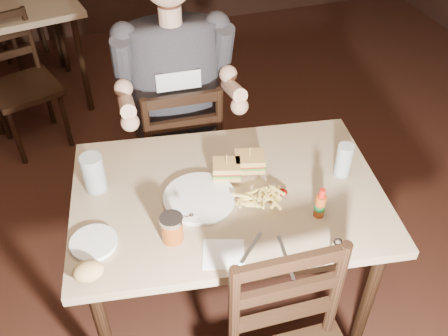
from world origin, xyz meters
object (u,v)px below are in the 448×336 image
object	(u,v)px
chair_far	(180,149)
bg_chair_near	(24,88)
glass_left	(94,173)
syrup_dispenser	(172,228)
bg_chair_far	(23,15)
side_plate	(94,243)
glass_right	(344,160)
bg_table	(14,14)
dinner_plate	(200,199)
main_table	(228,207)
diner	(175,68)
hot_sauce	(321,203)

from	to	relation	value
chair_far	bg_chair_near	bearing A→B (deg)	-47.25
glass_left	syrup_dispenser	size ratio (longest dim) A/B	1.48
bg_chair_far	side_plate	xyz separation A→B (m)	(0.31, -2.84, 0.33)
glass_right	glass_left	bearing A→B (deg)	167.65
bg_table	bg_chair_far	xyz separation A→B (m)	(0.00, 0.55, -0.24)
chair_far	dinner_plate	distance (m)	0.79
syrup_dispenser	glass_right	bearing A→B (deg)	18.43
main_table	glass_right	size ratio (longest dim) A/B	8.95
bg_table	glass_right	size ratio (longest dim) A/B	6.55
chair_far	bg_chair_far	bearing A→B (deg)	-66.42
glass_left	chair_far	bearing A→B (deg)	50.80
diner	dinner_plate	size ratio (longest dim) A/B	3.68
diner	syrup_dispenser	world-z (taller)	diner
syrup_dispenser	glass_left	bearing A→B (deg)	131.60
bg_chair_near	side_plate	world-z (taller)	bg_chair_near
chair_far	bg_chair_far	distance (m)	2.17
side_plate	hot_sauce	bearing A→B (deg)	-7.21
syrup_dispenser	bg_table	bearing A→B (deg)	111.71
bg_table	chair_far	world-z (taller)	chair_far
chair_far	side_plate	bearing A→B (deg)	62.15
dinner_plate	main_table	bearing A→B (deg)	6.35
bg_chair_far	glass_left	distance (m)	2.61
main_table	bg_table	distance (m)	2.33
main_table	glass_right	xyz separation A→B (m)	(0.46, -0.04, 0.15)
bg_table	chair_far	xyz separation A→B (m)	(0.78, -1.47, -0.23)
glass_left	syrup_dispenser	bearing A→B (deg)	-56.41
dinner_plate	glass_left	size ratio (longest dim) A/B	1.72
glass_left	main_table	bearing A→B (deg)	-19.55
glass_left	bg_chair_near	bearing A→B (deg)	103.41
glass_left	diner	bearing A→B (deg)	48.13
dinner_plate	side_plate	distance (m)	0.42
bg_chair_far	glass_left	world-z (taller)	glass_left
dinner_plate	side_plate	world-z (taller)	dinner_plate
diner	hot_sauce	bearing A→B (deg)	-67.21
main_table	diner	world-z (taller)	diner
dinner_plate	syrup_dispenser	world-z (taller)	syrup_dispenser
glass_left	hot_sauce	xyz separation A→B (m)	(0.76, -0.39, -0.01)
dinner_plate	syrup_dispenser	distance (m)	0.21
bg_chair_far	bg_chair_near	world-z (taller)	bg_chair_far
glass_left	side_plate	world-z (taller)	glass_left
bg_table	syrup_dispenser	xyz separation A→B (m)	(0.57, -2.35, 0.14)
bg_chair_near	dinner_plate	xyz separation A→B (m)	(0.71, -1.64, 0.35)
diner	hot_sauce	distance (m)	0.94
chair_far	hot_sauce	world-z (taller)	chair_far
dinner_plate	glass_left	world-z (taller)	glass_left
bg_table	main_table	bearing A→B (deg)	-69.23
bg_table	syrup_dispenser	distance (m)	2.42
bg_chair_far	dinner_plate	world-z (taller)	bg_chair_far
syrup_dispenser	bg_chair_far	bearing A→B (deg)	109.18
chair_far	main_table	bearing A→B (deg)	95.81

